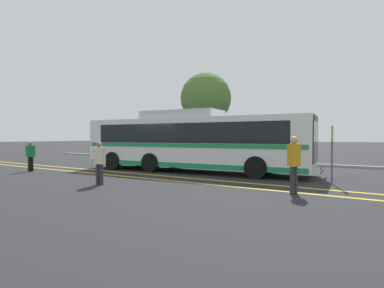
% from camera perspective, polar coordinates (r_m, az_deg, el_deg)
% --- Properties ---
extents(ground_plane, '(220.00, 220.00, 0.00)m').
position_cam_1_polar(ground_plane, '(16.42, -5.22, -5.07)').
color(ground_plane, '#262628').
extents(lane_strip_0, '(32.10, 0.20, 0.01)m').
position_cam_1_polar(lane_strip_0, '(14.11, -4.74, -6.12)').
color(lane_strip_0, gold).
rests_on(lane_strip_0, ground_plane).
extents(lane_strip_1, '(32.10, 0.20, 0.01)m').
position_cam_1_polar(lane_strip_1, '(13.26, -7.58, -6.61)').
color(lane_strip_1, gold).
rests_on(lane_strip_1, ground_plane).
extents(curb_strip, '(40.10, 0.36, 0.15)m').
position_cam_1_polar(curb_strip, '(21.79, 9.24, -3.30)').
color(curb_strip, '#99999E').
rests_on(curb_strip, ground_plane).
extents(transit_bus, '(12.55, 3.52, 3.23)m').
position_cam_1_polar(transit_bus, '(15.82, -0.07, 0.56)').
color(transit_bus, white).
rests_on(transit_bus, ground_plane).
extents(parked_car_0, '(4.87, 2.13, 1.55)m').
position_cam_1_polar(parked_car_0, '(25.95, -13.15, -1.03)').
color(parked_car_0, '#9E9EA3').
rests_on(parked_car_0, ground_plane).
extents(parked_car_1, '(4.50, 1.92, 1.47)m').
position_cam_1_polar(parked_car_1, '(22.17, -1.32, -1.51)').
color(parked_car_1, silver).
rests_on(parked_car_1, ground_plane).
extents(pedestrian_0, '(0.31, 0.46, 1.60)m').
position_cam_1_polar(pedestrian_0, '(18.10, -28.40, -1.76)').
color(pedestrian_0, black).
rests_on(pedestrian_0, ground_plane).
extents(pedestrian_1, '(0.45, 0.28, 1.65)m').
position_cam_1_polar(pedestrian_1, '(11.97, -17.22, -3.02)').
color(pedestrian_1, '#2D2D33').
rests_on(pedestrian_1, ground_plane).
extents(pedestrian_2, '(0.36, 0.47, 1.86)m').
position_cam_1_polar(pedestrian_2, '(10.08, 18.84, -3.06)').
color(pedestrian_2, '#2D2D33').
rests_on(pedestrian_2, ground_plane).
extents(bus_stop_sign, '(0.07, 0.40, 2.26)m').
position_cam_1_polar(bus_stop_sign, '(12.69, 25.12, -0.60)').
color(bus_stop_sign, '#59595E').
rests_on(bus_stop_sign, ground_plane).
extents(tree_0, '(4.22, 4.22, 7.18)m').
position_cam_1_polar(tree_0, '(25.22, 2.64, 8.68)').
color(tree_0, '#513823').
rests_on(tree_0, ground_plane).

